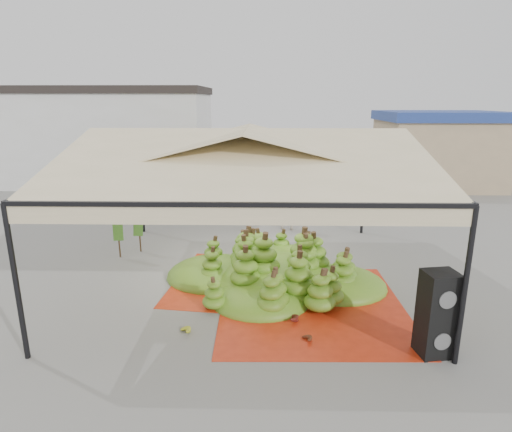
{
  "coord_description": "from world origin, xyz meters",
  "views": [
    {
      "loc": [
        0.47,
        -10.99,
        4.71
      ],
      "look_at": [
        0.2,
        1.5,
        1.3
      ],
      "focal_mm": 30.0,
      "sensor_mm": 36.0,
      "label": 1
    }
  ],
  "objects_px": {
    "speaker_stack": "(437,314)",
    "truck_right": "(352,175)",
    "banana_heap": "(278,259)",
    "truck_left": "(211,179)",
    "vendor": "(287,204)"
  },
  "relations": [
    {
      "from": "speaker_stack",
      "to": "truck_right",
      "type": "distance_m",
      "value": 12.67
    },
    {
      "from": "banana_heap",
      "to": "truck_left",
      "type": "height_order",
      "value": "truck_left"
    },
    {
      "from": "banana_heap",
      "to": "speaker_stack",
      "type": "relative_size",
      "value": 3.64
    },
    {
      "from": "speaker_stack",
      "to": "truck_left",
      "type": "relative_size",
      "value": 0.28
    },
    {
      "from": "banana_heap",
      "to": "speaker_stack",
      "type": "bearing_deg",
      "value": -48.54
    },
    {
      "from": "vendor",
      "to": "banana_heap",
      "type": "bearing_deg",
      "value": 92.09
    },
    {
      "from": "speaker_stack",
      "to": "vendor",
      "type": "xyz_separation_m",
      "value": [
        -2.41,
        8.09,
        0.14
      ]
    },
    {
      "from": "vendor",
      "to": "truck_right",
      "type": "height_order",
      "value": "truck_right"
    },
    {
      "from": "banana_heap",
      "to": "truck_left",
      "type": "xyz_separation_m",
      "value": [
        -2.8,
        8.46,
        0.58
      ]
    },
    {
      "from": "vendor",
      "to": "truck_right",
      "type": "relative_size",
      "value": 0.3
    },
    {
      "from": "speaker_stack",
      "to": "truck_left",
      "type": "bearing_deg",
      "value": 106.25
    },
    {
      "from": "vendor",
      "to": "truck_left",
      "type": "height_order",
      "value": "truck_left"
    },
    {
      "from": "truck_left",
      "to": "truck_right",
      "type": "bearing_deg",
      "value": 14.0
    },
    {
      "from": "truck_left",
      "to": "vendor",
      "type": "bearing_deg",
      "value": -42.06
    },
    {
      "from": "banana_heap",
      "to": "vendor",
      "type": "distance_m",
      "value": 4.87
    }
  ]
}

